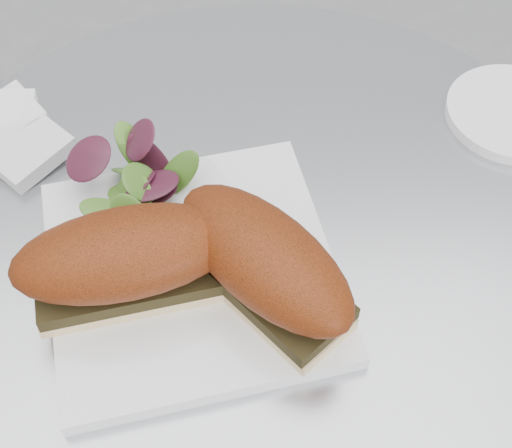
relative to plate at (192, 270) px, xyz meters
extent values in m
cylinder|color=#B3B5BB|center=(0.06, 0.03, -0.02)|extent=(0.70, 0.70, 0.02)
cylinder|color=#B3B5BB|center=(0.06, 0.03, -0.38)|extent=(0.07, 0.07, 0.71)
cube|color=white|center=(0.00, 0.00, 0.00)|extent=(0.28, 0.28, 0.02)
cube|color=beige|center=(-0.05, -0.02, 0.01)|extent=(0.17, 0.09, 0.01)
cube|color=black|center=(-0.05, -0.02, 0.03)|extent=(0.16, 0.09, 0.01)
ellipsoid|color=maroon|center=(-0.05, -0.02, 0.06)|extent=(0.19, 0.11, 0.06)
cube|color=beige|center=(0.06, -0.03, 0.01)|extent=(0.15, 0.16, 0.01)
cube|color=black|center=(0.06, -0.03, 0.03)|extent=(0.15, 0.16, 0.01)
ellipsoid|color=maroon|center=(0.06, -0.03, 0.06)|extent=(0.17, 0.19, 0.06)
camera|label=1|loc=(0.03, -0.34, 0.52)|focal=50.00mm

